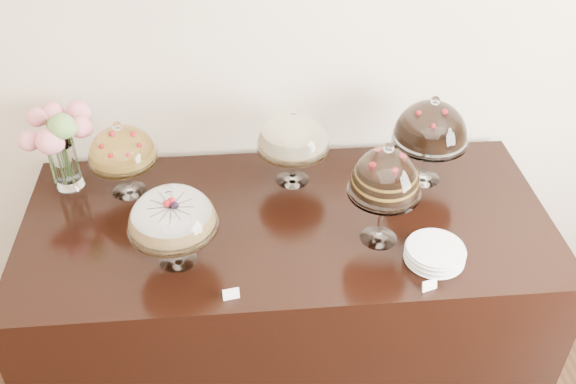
{
  "coord_description": "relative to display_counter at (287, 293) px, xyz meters",
  "views": [
    {
      "loc": [
        -0.21,
        0.41,
        2.63
      ],
      "look_at": [
        -0.04,
        2.4,
        1.08
      ],
      "focal_mm": 40.0,
      "sensor_mm": 36.0,
      "label": 1
    }
  ],
  "objects": [
    {
      "name": "cake_stand_choco_layer",
      "position": [
        0.36,
        -0.15,
        0.76
      ],
      "size": [
        0.28,
        0.28,
        0.46
      ],
      "color": "white",
      "rests_on": "display_counter"
    },
    {
      "name": "wall_back",
      "position": [
        0.04,
        0.55,
        1.05
      ],
      "size": [
        5.0,
        0.04,
        3.0
      ],
      "primitive_type": "cube",
      "color": "beige",
      "rests_on": "ground"
    },
    {
      "name": "price_card_left",
      "position": [
        -0.24,
        -0.43,
        0.47
      ],
      "size": [
        0.06,
        0.02,
        0.04
      ],
      "primitive_type": "cube",
      "rotation": [
        -0.21,
        0.0,
        0.16
      ],
      "color": "white",
      "rests_on": "display_counter"
    },
    {
      "name": "flower_vase",
      "position": [
        -0.93,
        0.31,
        0.7
      ],
      "size": [
        0.29,
        0.3,
        0.4
      ],
      "color": "white",
      "rests_on": "display_counter"
    },
    {
      "name": "price_card_right",
      "position": [
        0.49,
        -0.45,
        0.47
      ],
      "size": [
        0.06,
        0.03,
        0.04
      ],
      "primitive_type": "cube",
      "rotation": [
        -0.21,
        0.0,
        0.31
      ],
      "color": "white",
      "rests_on": "display_counter"
    },
    {
      "name": "cake_stand_fruit_tart",
      "position": [
        -0.68,
        0.25,
        0.68
      ],
      "size": [
        0.3,
        0.3,
        0.35
      ],
      "color": "white",
      "rests_on": "display_counter"
    },
    {
      "name": "cake_stand_cheesecake",
      "position": [
        0.05,
        0.27,
        0.69
      ],
      "size": [
        0.32,
        0.32,
        0.37
      ],
      "color": "white",
      "rests_on": "display_counter"
    },
    {
      "name": "display_counter",
      "position": [
        0.0,
        0.0,
        0.0
      ],
      "size": [
        2.2,
        1.0,
        0.9
      ],
      "primitive_type": "cube",
      "color": "black",
      "rests_on": "ground"
    },
    {
      "name": "cake_stand_dark_choco",
      "position": [
        0.64,
        0.23,
        0.73
      ],
      "size": [
        0.33,
        0.33,
        0.42
      ],
      "color": "white",
      "rests_on": "display_counter"
    },
    {
      "name": "plate_stack",
      "position": [
        0.55,
        -0.29,
        0.48
      ],
      "size": [
        0.23,
        0.23,
        0.06
      ],
      "color": "white",
      "rests_on": "display_counter"
    },
    {
      "name": "cake_stand_sugar_sponge",
      "position": [
        -0.44,
        -0.21,
        0.68
      ],
      "size": [
        0.34,
        0.34,
        0.36
      ],
      "color": "white",
      "rests_on": "display_counter"
    }
  ]
}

